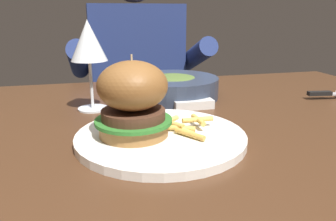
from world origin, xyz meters
name	(u,v)px	position (x,y,z in m)	size (l,w,h in m)	color
dining_table	(161,160)	(0.00, 0.00, 0.65)	(1.38, 0.86, 0.74)	#472B19
main_plate	(161,137)	(-0.02, -0.10, 0.75)	(0.29, 0.29, 0.01)	white
burger_sandwich	(133,99)	(-0.07, -0.10, 0.82)	(0.13, 0.13, 0.13)	#9E6B38
fries_pile	(183,125)	(0.02, -0.10, 0.76)	(0.11, 0.10, 0.02)	#EABC5B
wine_glass	(88,43)	(-0.13, 0.12, 0.89)	(0.08, 0.08, 0.20)	silver
butter_dish	(191,102)	(0.09, 0.09, 0.75)	(0.09, 0.07, 0.04)	white
soup_bowl	(173,86)	(0.08, 0.18, 0.77)	(0.23, 0.23, 0.06)	#2D384C
diner_person	(137,108)	(0.06, 0.70, 0.56)	(0.51, 0.36, 1.18)	#282833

